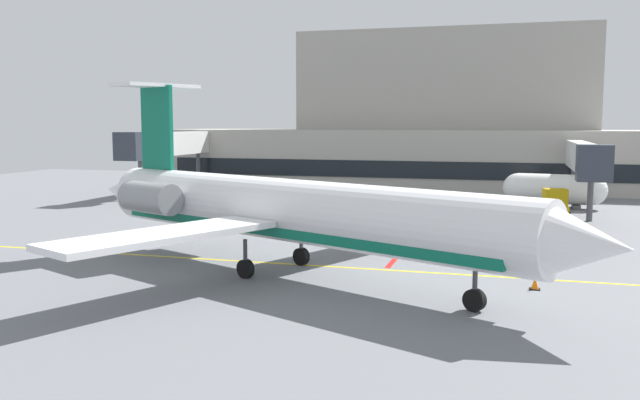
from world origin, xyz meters
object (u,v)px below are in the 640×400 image
Objects in this scene: regional_jet at (285,210)px; belt_loader at (218,188)px; baggage_tug at (486,222)px; fuel_tank at (554,189)px; pushback_tractor at (553,204)px.

belt_loader is (-17.09, 29.43, -2.15)m from regional_jet.
fuel_tank is at bearing 73.88° from baggage_tug.
pushback_tractor is at bearing -93.57° from fuel_tank.
belt_loader is 0.39× the size of fuel_tank.
pushback_tractor is (13.66, 24.25, -2.10)m from regional_jet.
regional_jet is 8.87× the size of belt_loader.
pushback_tractor is (4.60, 10.73, 0.04)m from baggage_tug.
pushback_tractor is 1.11× the size of belt_loader.
fuel_tank is at bearing 2.66° from belt_loader.
pushback_tractor is at bearing 60.61° from regional_jet.
pushback_tractor is 31.18m from belt_loader.
belt_loader is (-26.15, 15.91, -0.01)m from baggage_tug.
pushback_tractor reaches higher than baggage_tug.
fuel_tank is (5.02, 17.36, 0.62)m from baggage_tug.
regional_jet reaches higher than belt_loader.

